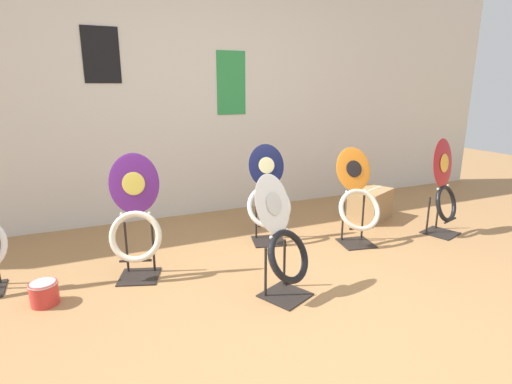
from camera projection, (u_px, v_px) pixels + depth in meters
name	position (u px, v px, depth m)	size (l,w,h in m)	color
ground_plane	(331.00, 331.00, 2.30)	(14.00, 14.00, 0.00)	#A37547
wall_back	(201.00, 93.00, 4.19)	(8.00, 0.07, 2.60)	silver
toilet_seat_display_white_plain	(284.00, 245.00, 2.61)	(0.44, 0.43, 0.82)	black
toilet_seat_display_navy_moon	(268.00, 199.00, 3.55)	(0.44, 0.41, 0.87)	black
toilet_seat_display_purple_note	(135.00, 222.00, 2.85)	(0.41, 0.36, 0.91)	black
toilet_seat_display_orange_sun	(357.00, 201.00, 3.51)	(0.42, 0.42, 0.84)	black
toilet_seat_display_crimson_swirl	(444.00, 189.00, 3.73)	(0.40, 0.35, 0.91)	black
paint_can	(44.00, 292.00, 2.56)	(0.18, 0.18, 0.15)	red
storage_box	(370.00, 204.00, 4.23)	(0.55, 0.48, 0.32)	#A37F51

